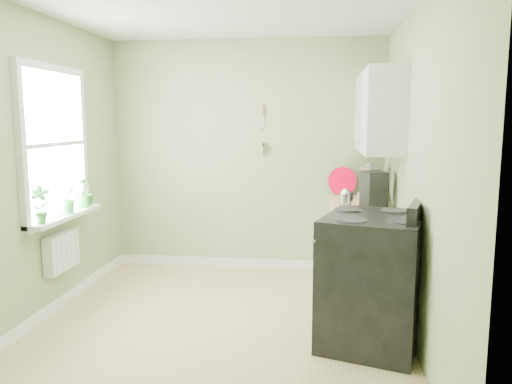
# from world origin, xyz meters

# --- Properties ---
(floor) EXTENTS (3.20, 3.60, 0.02)m
(floor) POSITION_xyz_m (0.00, 0.00, -0.01)
(floor) COLOR tan
(floor) RESTS_ON ground
(ceiling) EXTENTS (3.20, 3.60, 0.02)m
(ceiling) POSITION_xyz_m (0.00, 0.00, 2.71)
(ceiling) COLOR white
(ceiling) RESTS_ON wall_back
(wall_back) EXTENTS (3.20, 0.02, 2.70)m
(wall_back) POSITION_xyz_m (0.00, 1.81, 1.35)
(wall_back) COLOR #95A772
(wall_back) RESTS_ON floor
(wall_left) EXTENTS (0.02, 3.60, 2.70)m
(wall_left) POSITION_xyz_m (-1.61, 0.00, 1.35)
(wall_left) COLOR #95A772
(wall_left) RESTS_ON floor
(wall_right) EXTENTS (0.02, 3.60, 2.70)m
(wall_right) POSITION_xyz_m (1.61, 0.00, 1.35)
(wall_right) COLOR #95A772
(wall_right) RESTS_ON floor
(base_cabinets) EXTENTS (0.60, 1.60, 0.87)m
(base_cabinets) POSITION_xyz_m (1.30, 1.00, 0.43)
(base_cabinets) COLOR white
(base_cabinets) RESTS_ON floor
(countertop) EXTENTS (0.64, 1.60, 0.04)m
(countertop) POSITION_xyz_m (1.29, 1.00, 0.89)
(countertop) COLOR #D7C583
(countertop) RESTS_ON base_cabinets
(upper_cabinets) EXTENTS (0.35, 1.40, 0.80)m
(upper_cabinets) POSITION_xyz_m (1.43, 1.10, 1.85)
(upper_cabinets) COLOR white
(upper_cabinets) RESTS_ON wall_right
(window) EXTENTS (0.06, 1.14, 1.44)m
(window) POSITION_xyz_m (-1.58, 0.30, 1.55)
(window) COLOR white
(window) RESTS_ON wall_left
(window_sill) EXTENTS (0.18, 1.14, 0.04)m
(window_sill) POSITION_xyz_m (-1.51, 0.30, 0.88)
(window_sill) COLOR white
(window_sill) RESTS_ON wall_left
(radiator) EXTENTS (0.12, 0.50, 0.35)m
(radiator) POSITION_xyz_m (-1.54, 0.25, 0.55)
(radiator) COLOR white
(radiator) RESTS_ON wall_left
(wall_utensils) EXTENTS (0.02, 0.14, 0.58)m
(wall_utensils) POSITION_xyz_m (0.20, 1.78, 1.56)
(wall_utensils) COLOR #D7C583
(wall_utensils) RESTS_ON wall_back
(stove) EXTENTS (0.96, 1.02, 1.17)m
(stove) POSITION_xyz_m (1.28, -0.15, 0.53)
(stove) COLOR black
(stove) RESTS_ON floor
(stand_mixer) EXTENTS (0.27, 0.36, 0.40)m
(stand_mixer) POSITION_xyz_m (1.40, 1.36, 1.08)
(stand_mixer) COLOR #B2B2B7
(stand_mixer) RESTS_ON countertop
(kettle) EXTENTS (0.20, 0.12, 0.20)m
(kettle) POSITION_xyz_m (1.10, 0.80, 1.01)
(kettle) COLOR silver
(kettle) RESTS_ON countertop
(coffee_maker) EXTENTS (0.27, 0.28, 0.36)m
(coffee_maker) POSITION_xyz_m (1.39, 0.95, 1.08)
(coffee_maker) COLOR black
(coffee_maker) RESTS_ON countertop
(red_tray) EXTENTS (0.33, 0.14, 0.33)m
(red_tray) POSITION_xyz_m (1.12, 1.72, 1.07)
(red_tray) COLOR red
(red_tray) RESTS_ON countertop
(jar) EXTENTS (0.08, 0.08, 0.09)m
(jar) POSITION_xyz_m (1.10, 0.89, 0.95)
(jar) COLOR tan
(jar) RESTS_ON countertop
(plant_a) EXTENTS (0.21, 0.19, 0.33)m
(plant_a) POSITION_xyz_m (-1.50, -0.13, 1.07)
(plant_a) COLOR #2B7727
(plant_a) RESTS_ON window_sill
(plant_b) EXTENTS (0.14, 0.17, 0.28)m
(plant_b) POSITION_xyz_m (-1.50, 0.36, 1.04)
(plant_b) COLOR #2B7727
(plant_b) RESTS_ON window_sill
(plant_c) EXTENTS (0.18, 0.18, 0.31)m
(plant_c) POSITION_xyz_m (-1.50, 0.69, 1.06)
(plant_c) COLOR #2B7727
(plant_c) RESTS_ON window_sill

